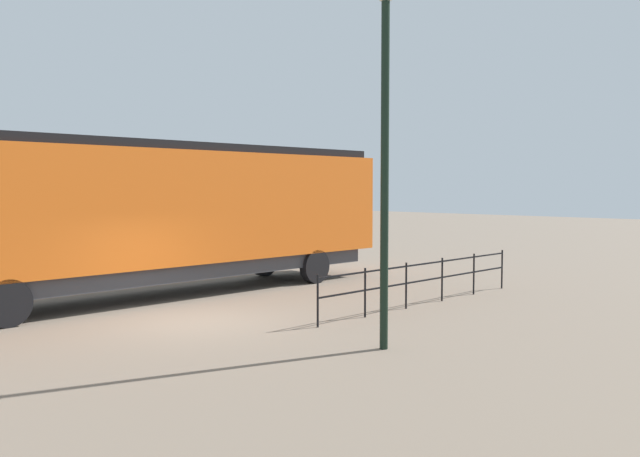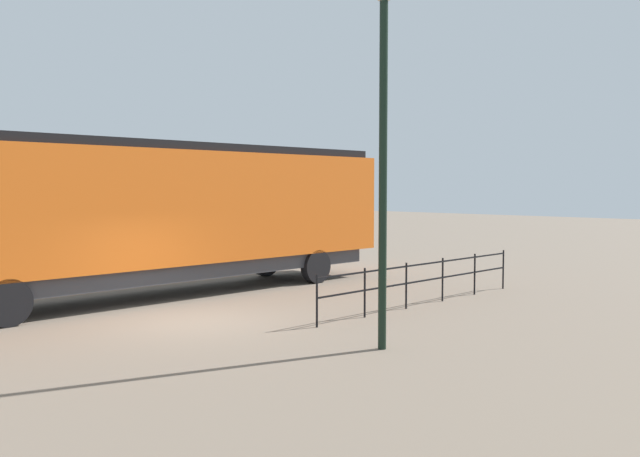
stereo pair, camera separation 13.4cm
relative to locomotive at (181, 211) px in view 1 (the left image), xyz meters
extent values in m
plane|color=#756656|center=(3.77, -2.28, -2.45)|extent=(120.00, 120.00, 0.00)
cube|color=orange|center=(0.00, -0.60, 0.14)|extent=(2.85, 15.37, 3.17)
cube|color=black|center=(0.00, 5.64, -0.34)|extent=(2.74, 2.90, 2.22)
cube|color=black|center=(0.00, -0.60, 1.85)|extent=(2.56, 14.76, 0.24)
cube|color=#38383D|center=(0.00, -0.60, -1.67)|extent=(2.56, 14.14, 0.45)
cylinder|color=black|center=(-1.27, 4.32, -1.90)|extent=(0.30, 1.10, 1.10)
cylinder|color=black|center=(1.27, 4.32, -1.90)|extent=(0.30, 1.10, 1.10)
cylinder|color=black|center=(1.27, -5.52, -1.90)|extent=(0.30, 1.10, 1.10)
cylinder|color=black|center=(8.62, -1.16, 0.93)|extent=(0.16, 0.16, 6.75)
cube|color=black|center=(6.28, 3.46, -1.34)|extent=(0.04, 8.17, 0.04)
cube|color=black|center=(6.28, 3.46, -1.79)|extent=(0.04, 8.17, 0.04)
cylinder|color=black|center=(6.28, -0.62, -1.85)|extent=(0.05, 0.05, 1.20)
cylinder|color=black|center=(6.28, 1.01, -1.85)|extent=(0.05, 0.05, 1.20)
cylinder|color=black|center=(6.28, 2.65, -1.85)|extent=(0.05, 0.05, 1.20)
cylinder|color=black|center=(6.28, 4.28, -1.85)|extent=(0.05, 0.05, 1.20)
cylinder|color=black|center=(6.28, 5.92, -1.85)|extent=(0.05, 0.05, 1.20)
cylinder|color=black|center=(6.28, 7.55, -1.85)|extent=(0.05, 0.05, 1.20)
camera|label=1|loc=(16.84, -11.34, 0.70)|focal=37.96mm
camera|label=2|loc=(16.93, -11.25, 0.70)|focal=37.96mm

